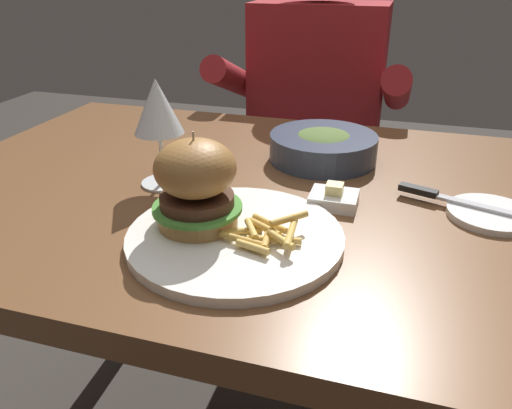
{
  "coord_description": "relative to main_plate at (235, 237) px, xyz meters",
  "views": [
    {
      "loc": [
        0.23,
        -0.73,
        1.08
      ],
      "look_at": [
        0.06,
        -0.15,
        0.78
      ],
      "focal_mm": 35.0,
      "sensor_mm": 36.0,
      "label": 1
    }
  ],
  "objects": [
    {
      "name": "fries_pile",
      "position": [
        0.05,
        -0.01,
        0.02
      ],
      "size": [
        0.11,
        0.09,
        0.03
      ],
      "color": "#E0B251",
      "rests_on": "main_plate"
    },
    {
      "name": "diner_person",
      "position": [
        -0.05,
        0.85,
        -0.18
      ],
      "size": [
        0.51,
        0.36,
        1.18
      ],
      "color": "#282833",
      "rests_on": "ground"
    },
    {
      "name": "main_plate",
      "position": [
        0.0,
        0.0,
        0.0
      ],
      "size": [
        0.29,
        0.29,
        0.01
      ],
      "primitive_type": "cylinder",
      "color": "white",
      "rests_on": "dining_table"
    },
    {
      "name": "wine_glass",
      "position": [
        -0.18,
        0.15,
        0.12
      ],
      "size": [
        0.08,
        0.08,
        0.18
      ],
      "color": "silver",
      "rests_on": "dining_table"
    },
    {
      "name": "dining_table",
      "position": [
        -0.04,
        0.18,
        -0.11
      ],
      "size": [
        1.13,
        0.79,
        0.74
      ],
      "color": "brown",
      "rests_on": "ground"
    },
    {
      "name": "butter_dish",
      "position": [
        0.11,
        0.15,
        0.0
      ],
      "size": [
        0.07,
        0.06,
        0.04
      ],
      "color": "white",
      "rests_on": "dining_table"
    },
    {
      "name": "soup_bowl",
      "position": [
        0.06,
        0.33,
        0.02
      ],
      "size": [
        0.2,
        0.2,
        0.06
      ],
      "color": "#2D384C",
      "rests_on": "dining_table"
    },
    {
      "name": "table_knife",
      "position": [
        0.29,
        0.19,
        0.01
      ],
      "size": [
        0.21,
        0.08,
        0.01
      ],
      "color": "silver",
      "rests_on": "bread_plate"
    },
    {
      "name": "burger_sandwich",
      "position": [
        -0.06,
        0.01,
        0.07
      ],
      "size": [
        0.12,
        0.12,
        0.13
      ],
      "color": "#B78447",
      "rests_on": "main_plate"
    },
    {
      "name": "bread_plate",
      "position": [
        0.34,
        0.18,
        -0.0
      ],
      "size": [
        0.12,
        0.12,
        0.01
      ],
      "primitive_type": "cylinder",
      "color": "white",
      "rests_on": "dining_table"
    }
  ]
}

